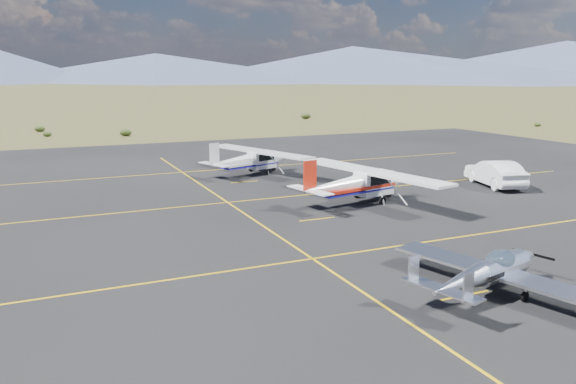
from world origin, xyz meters
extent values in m
plane|color=#383D1C|center=(0.00, 0.00, 0.00)|extent=(1600.00, 1600.00, 0.00)
cube|color=black|center=(0.00, 7.00, 0.00)|extent=(72.00, 72.00, 0.02)
cube|color=silver|center=(-1.70, -3.63, 0.67)|extent=(3.37, 8.03, 0.11)
ellipsoid|color=#99BFD8|center=(-1.70, -3.63, 1.09)|extent=(1.62, 1.19, 0.73)
cube|color=silver|center=(-4.86, -4.50, 0.91)|extent=(1.31, 2.73, 0.05)
cube|color=silver|center=(-4.73, -5.48, 1.31)|extent=(0.48, 0.18, 0.89)
cube|color=silver|center=(-5.25, -3.60, 1.31)|extent=(0.48, 0.18, 0.89)
cylinder|color=black|center=(-0.33, -3.25, 0.16)|extent=(0.31, 0.16, 0.30)
cylinder|color=black|center=(-1.59, -4.70, 0.19)|extent=(0.37, 0.19, 0.35)
cylinder|color=black|center=(-2.16, -2.65, 0.19)|extent=(0.37, 0.19, 0.35)
cube|color=white|center=(1.95, 9.98, 1.06)|extent=(2.39, 1.57, 1.35)
cube|color=white|center=(1.75, 9.94, 1.76)|extent=(3.74, 11.09, 0.14)
cube|color=black|center=(1.95, 9.98, 1.34)|extent=(1.81, 1.49, 0.55)
cube|color=red|center=(0.68, 9.72, 0.96)|extent=(5.13, 2.15, 0.18)
cube|color=red|center=(-2.66, 9.03, 2.01)|extent=(0.85, 0.24, 1.60)
cube|color=white|center=(-2.66, 9.03, 1.21)|extent=(1.38, 3.29, 0.06)
cylinder|color=black|center=(3.22, 10.25, 0.19)|extent=(0.37, 0.17, 0.36)
cylinder|color=black|center=(1.87, 8.89, 0.23)|extent=(0.46, 0.22, 0.44)
cylinder|color=black|center=(1.44, 10.95, 0.23)|extent=(0.46, 0.22, 0.44)
cube|color=silver|center=(-0.55, 21.44, 0.98)|extent=(2.27, 1.68, 1.25)
cube|color=silver|center=(-0.72, 21.38, 1.63)|extent=(4.74, 10.06, 0.13)
cube|color=black|center=(-0.55, 21.44, 1.24)|extent=(1.76, 1.53, 0.51)
cube|color=silver|center=(-1.68, 21.04, 0.89)|extent=(4.71, 2.56, 0.17)
cube|color=silver|center=(-4.64, 19.99, 1.86)|extent=(0.76, 0.32, 1.48)
cube|color=silver|center=(-4.64, 19.99, 1.12)|extent=(1.64, 3.02, 0.06)
cylinder|color=black|center=(0.59, 21.84, 0.18)|extent=(0.34, 0.20, 0.33)
cylinder|color=black|center=(-0.48, 20.43, 0.21)|extent=(0.42, 0.25, 0.41)
cylinder|color=black|center=(-1.13, 22.26, 0.21)|extent=(0.42, 0.25, 0.41)
imported|color=white|center=(11.66, 10.45, 0.87)|extent=(3.12, 5.53, 1.72)
camera|label=1|loc=(-15.67, -17.26, 7.34)|focal=35.00mm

